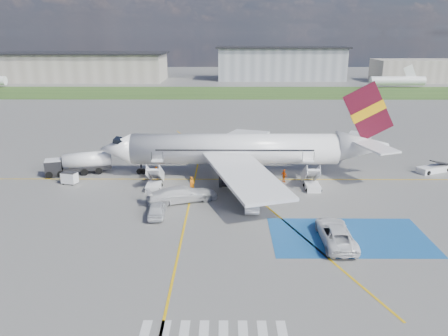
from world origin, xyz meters
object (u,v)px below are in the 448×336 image
at_px(airliner, 246,149).
at_px(car_silver_a, 157,209).
at_px(gpu_cart, 70,179).
at_px(belt_loader, 434,169).
at_px(van_white_b, 182,192).
at_px(fuel_tanker, 79,165).
at_px(van_white_a, 336,231).
at_px(car_silver_b, 251,203).

xyz_separation_m(airliner, car_silver_a, (-9.47, -13.44, -2.67)).
height_order(gpu_cart, belt_loader, belt_loader).
relative_size(belt_loader, car_silver_a, 1.24).
bearing_deg(van_white_b, airliner, -56.06).
relative_size(fuel_tanker, car_silver_a, 1.99).
relative_size(van_white_a, van_white_b, 0.98).
relative_size(fuel_tanker, car_silver_b, 1.99).
distance_m(car_silver_b, van_white_a, 10.12).
xyz_separation_m(car_silver_a, car_silver_b, (9.55, 1.87, -0.02)).
bearing_deg(van_white_b, car_silver_a, 132.64).
bearing_deg(car_silver_a, belt_loader, -161.35).
distance_m(gpu_cart, car_silver_b, 22.92).
bearing_deg(gpu_cart, van_white_b, -6.40).
bearing_deg(van_white_b, fuel_tanker, 37.11).
xyz_separation_m(gpu_cart, van_white_a, (28.47, -15.17, 0.38)).
bearing_deg(belt_loader, gpu_cart, 161.90).
height_order(van_white_a, van_white_b, van_white_b).
relative_size(car_silver_a, van_white_b, 0.74).
bearing_deg(van_white_a, airliner, -68.87).
xyz_separation_m(belt_loader, car_silver_b, (-24.74, -12.82, 0.31)).
relative_size(car_silver_b, van_white_b, 0.74).
xyz_separation_m(airliner, fuel_tanker, (-21.56, 0.28, -2.22)).
xyz_separation_m(fuel_tanker, car_silver_a, (12.09, -13.72, -0.45)).
bearing_deg(van_white_b, belt_loader, -90.00).
bearing_deg(van_white_b, van_white_a, -141.97).
height_order(car_silver_b, van_white_b, van_white_b).
relative_size(car_silver_a, car_silver_b, 1.00).
bearing_deg(car_silver_a, van_white_a, 156.98).
bearing_deg(belt_loader, van_white_b, 174.20).
height_order(airliner, fuel_tanker, airliner).
bearing_deg(belt_loader, fuel_tanker, 156.91).
height_order(fuel_tanker, car_silver_b, fuel_tanker).
bearing_deg(gpu_cart, car_silver_b, -4.34).
bearing_deg(car_silver_a, car_silver_b, -173.48).
bearing_deg(fuel_tanker, airliner, -17.34).
height_order(fuel_tanker, belt_loader, fuel_tanker).
relative_size(airliner, car_silver_a, 8.71).
bearing_deg(van_white_a, belt_loader, -130.58).
xyz_separation_m(airliner, van_white_b, (-7.30, -9.48, -2.27)).
distance_m(gpu_cart, car_silver_a, 15.41).
relative_size(fuel_tanker, belt_loader, 1.60).
xyz_separation_m(airliner, van_white_a, (7.00, -18.94, -2.34)).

